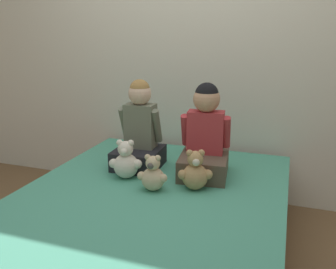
% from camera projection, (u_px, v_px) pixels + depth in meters
% --- Properties ---
extents(ground_plane, '(14.00, 14.00, 0.00)m').
position_uv_depth(ground_plane, '(151.00, 256.00, 2.28)').
color(ground_plane, brown).
extents(wall_behind_bed, '(8.00, 0.06, 2.50)m').
position_uv_depth(wall_behind_bed, '(197.00, 49.00, 2.90)').
color(wall_behind_bed, silver).
rests_on(wall_behind_bed, ground_plane).
extents(bed, '(1.60, 1.94, 0.44)m').
position_uv_depth(bed, '(151.00, 226.00, 2.22)').
color(bed, '#997F60').
rests_on(bed, ground_plane).
extents(child_on_left, '(0.33, 0.35, 0.63)m').
position_uv_depth(child_on_left, '(140.00, 133.00, 2.54)').
color(child_on_left, black).
rests_on(child_on_left, bed).
extents(child_on_right, '(0.36, 0.42, 0.63)m').
position_uv_depth(child_on_right, '(205.00, 139.00, 2.39)').
color(child_on_right, brown).
rests_on(child_on_right, bed).
extents(teddy_bear_held_by_left_child, '(0.22, 0.17, 0.26)m').
position_uv_depth(teddy_bear_held_by_left_child, '(126.00, 162.00, 2.36)').
color(teddy_bear_held_by_left_child, silver).
rests_on(teddy_bear_held_by_left_child, bed).
extents(teddy_bear_held_by_right_child, '(0.21, 0.16, 0.26)m').
position_uv_depth(teddy_bear_held_by_right_child, '(195.00, 173.00, 2.19)').
color(teddy_bear_held_by_right_child, tan).
rests_on(teddy_bear_held_by_right_child, bed).
extents(teddy_bear_between_children, '(0.19, 0.14, 0.23)m').
position_uv_depth(teddy_bear_between_children, '(153.00, 175.00, 2.18)').
color(teddy_bear_between_children, '#D1B78E').
rests_on(teddy_bear_between_children, bed).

